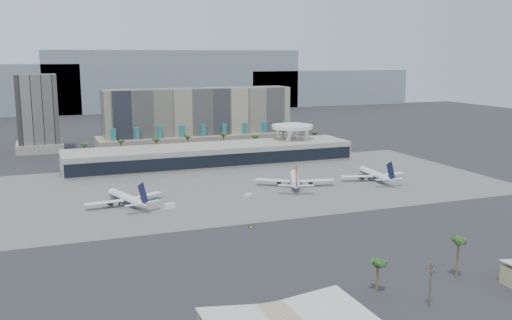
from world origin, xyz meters
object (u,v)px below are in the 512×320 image
object	(u,v)px
airliner_right	(375,174)
taxiway_sign	(251,227)
airliner_centre	(295,179)
service_vehicle_a	(169,206)
service_vehicle_b	(248,195)
utility_pole	(431,281)
airliner_left	(126,198)

from	to	relation	value
airliner_right	taxiway_sign	size ratio (longest dim) A/B	18.23
airliner_centre	taxiway_sign	distance (m)	72.35
airliner_centre	service_vehicle_a	bearing A→B (deg)	-141.91
service_vehicle_b	airliner_right	bearing A→B (deg)	-3.67
utility_pole	service_vehicle_b	distance (m)	126.70
airliner_centre	utility_pole	bearing A→B (deg)	-77.55
airliner_left	service_vehicle_a	xyz separation A→B (m)	(16.43, -12.15, -2.18)
utility_pole	airliner_left	world-z (taller)	airliner_left
airliner_left	airliner_right	world-z (taller)	airliner_left
utility_pole	airliner_centre	world-z (taller)	airliner_centre
airliner_left	airliner_right	size ratio (longest dim) A/B	0.97
airliner_left	airliner_right	distance (m)	128.62
airliner_left	airliner_right	bearing A→B (deg)	-16.18
airliner_centre	service_vehicle_a	distance (m)	69.89
service_vehicle_b	taxiway_sign	world-z (taller)	service_vehicle_b
utility_pole	taxiway_sign	bearing A→B (deg)	103.56
taxiway_sign	service_vehicle_a	bearing A→B (deg)	130.90
utility_pole	airliner_right	size ratio (longest dim) A/B	0.32
utility_pole	service_vehicle_a	distance (m)	126.87
airliner_centre	taxiway_sign	world-z (taller)	airliner_centre
airliner_left	utility_pole	bearing A→B (deg)	-83.84
service_vehicle_a	airliner_right	bearing A→B (deg)	-2.55
airliner_right	service_vehicle_a	distance (m)	113.30
airliner_right	taxiway_sign	xyz separation A→B (m)	(-89.20, -54.59, -2.82)
utility_pole	airliner_left	size ratio (longest dim) A/B	0.33
utility_pole	service_vehicle_b	world-z (taller)	utility_pole
airliner_centre	service_vehicle_a	size ratio (longest dim) A/B	8.55
airliner_left	service_vehicle_b	xyz separation A→B (m)	(54.92, -5.07, -2.46)
service_vehicle_b	taxiway_sign	size ratio (longest dim) A/B	1.56
airliner_right	airliner_centre	bearing A→B (deg)	-179.05
service_vehicle_a	service_vehicle_b	xyz separation A→B (m)	(38.49, 7.08, -0.28)
airliner_right	service_vehicle_b	xyz separation A→B (m)	(-73.64, -9.04, -2.46)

